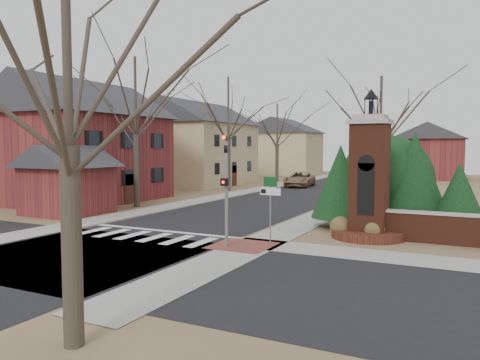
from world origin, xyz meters
The scene contains 29 objects.
ground centered at (0.00, 0.00, 0.00)m, with size 120.00×120.00×0.00m, color brown.
main_street centered at (0.00, 22.00, 0.01)m, with size 8.00×70.00×0.01m, color black.
cross_street centered at (0.00, -3.00, 0.01)m, with size 120.00×8.00×0.01m, color black.
crosswalk_zone centered at (0.00, 0.80, 0.01)m, with size 8.00×2.20×0.02m, color silver.
stop_bar centered at (0.00, 2.30, 0.01)m, with size 8.00×0.35×0.02m, color silver.
sidewalk_right_main centered at (5.20, 22.00, 0.01)m, with size 2.00×60.00×0.02m, color gray.
sidewalk_left centered at (-5.20, 22.00, 0.01)m, with size 2.00×60.00×0.02m, color gray.
curb_apron centered at (4.80, 1.00, 0.01)m, with size 2.40×2.40×0.02m, color brown.
traffic_signal_pole centered at (4.30, 0.57, 2.59)m, with size 0.28×0.41×4.50m.
sign_post centered at (5.59, 1.99, 1.95)m, with size 0.90×0.07×2.75m.
brick_gate_monument centered at (9.00, 4.99, 2.17)m, with size 3.20×3.20×6.47m.
house_brick_left centered at (-13.01, 9.99, 4.66)m, with size 9.80×11.80×9.42m.
house_stucco_left centered at (-13.50, 27.00, 4.59)m, with size 9.80×12.80×9.28m.
garage_left centered at (-8.52, 4.49, 2.24)m, with size 4.80×4.80×4.29m.
house_distant_left centered at (-12.01, 48.00, 4.25)m, with size 10.80×8.80×8.53m.
house_distant_right centered at (7.99, 47.99, 3.65)m, with size 8.80×8.80×7.30m.
evergreen_near centered at (7.20, 7.00, 2.30)m, with size 2.80×2.80×4.10m.
evergreen_mid centered at (10.50, 8.20, 2.60)m, with size 3.40×3.40×4.70m.
evergreen_far centered at (12.50, 7.20, 1.90)m, with size 2.40×2.40×3.30m.
evergreen_mass centered at (9.00, 9.50, 2.40)m, with size 4.80×4.80×4.80m, color black.
bare_tree_0 centered at (-7.00, 9.00, 7.70)m, with size 8.05×8.05×11.15m.
bare_tree_1 centered at (-7.00, 22.00, 8.03)m, with size 8.40×8.40×11.64m.
bare_tree_2 centered at (-7.50, 35.00, 7.03)m, with size 7.35×7.35×10.19m.
bare_tree_3 centered at (7.50, 16.00, 6.69)m, with size 7.00×7.00×9.70m.
bare_tree_4 centered at (6.00, -9.00, 6.35)m, with size 6.65×6.65×9.21m.
pickup_truck centered at (-2.68, 29.20, 0.74)m, with size 2.45×5.31×1.48m, color #8F6B4E.
distant_car centered at (1.60, 44.51, 0.68)m, with size 1.44×4.14×1.36m, color #303237.
dry_shrub_left centered at (7.86, 4.60, 0.47)m, with size 0.93×0.93×0.93m, color brown.
dry_shrub_right centered at (9.30, 4.60, 0.48)m, with size 0.96×0.96×0.96m, color brown.
Camera 1 is at (13.03, -15.64, 3.96)m, focal length 35.00 mm.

